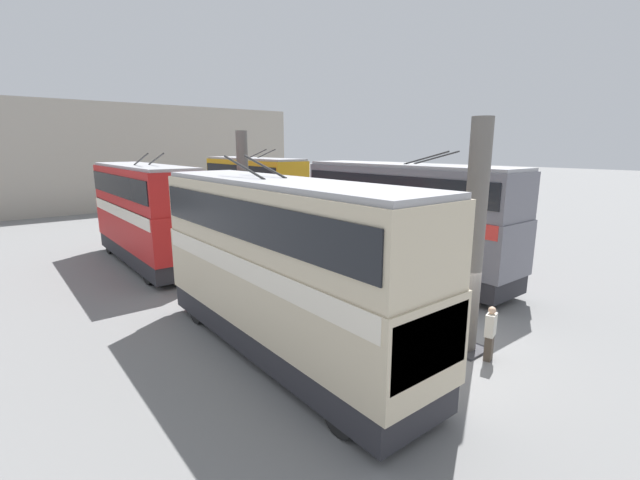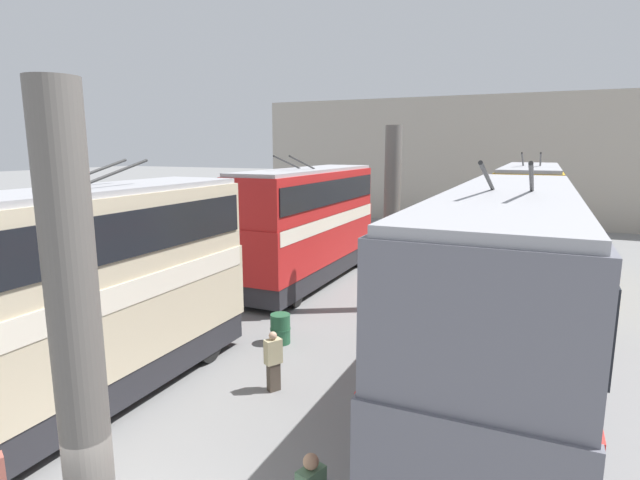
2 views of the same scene
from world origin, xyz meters
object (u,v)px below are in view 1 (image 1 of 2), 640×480
object	(u,v)px
person_aisle_foreground	(490,332)
bus_right_mid	(145,209)
person_by_left_row	(460,290)
person_by_right_row	(415,342)
person_aisle_midway	(317,280)
bus_left_near	(403,213)
bus_right_near	(281,258)
bus_left_far	(253,190)
oil_drum	(253,278)

from	to	relation	value
person_aisle_foreground	bus_right_mid	bearing A→B (deg)	177.81
person_by_left_row	person_by_right_row	distance (m)	4.86
person_aisle_midway	person_aisle_foreground	world-z (taller)	person_aisle_foreground
bus_left_near	person_by_left_row	distance (m)	5.58
bus_right_near	person_by_left_row	xyz separation A→B (m)	(-1.46, -6.73, -1.98)
bus_left_near	person_aisle_midway	xyz separation A→B (m)	(-0.27, 5.31, -2.18)
person_aisle_midway	person_aisle_foreground	size ratio (longest dim) A/B	0.96
bus_right_near	bus_right_mid	size ratio (longest dim) A/B	1.04
bus_right_mid	person_aisle_foreground	xyz separation A→B (m)	(-16.68, -4.42, -2.06)
bus_left_near	bus_right_near	distance (m)	9.49
bus_left_far	person_by_left_row	size ratio (longest dim) A/B	5.83
bus_right_near	oil_drum	xyz separation A→B (m)	(5.76, -2.29, -2.45)
bus_left_near	person_aisle_midway	size ratio (longest dim) A/B	7.23
person_by_left_row	bus_right_mid	bearing A→B (deg)	-45.97
bus_left_near	person_aisle_midway	world-z (taller)	bus_left_near
bus_right_mid	person_aisle_foreground	size ratio (longest dim) A/B	6.26
person_aisle_foreground	oil_drum	distance (m)	10.03
bus_right_near	oil_drum	distance (m)	6.66
bus_left_near	bus_right_mid	world-z (taller)	bus_left_near
bus_right_mid	person_aisle_foreground	bearing A→B (deg)	-165.16
person_aisle_midway	bus_right_near	bearing A→B (deg)	-109.50
bus_left_far	person_by_left_row	xyz separation A→B (m)	(-18.66, 2.19, -2.04)
bus_left_near	bus_right_near	xyz separation A→B (m)	(-3.24, 8.92, -0.07)
bus_right_near	bus_right_mid	xyz separation A→B (m)	(12.65, -0.00, -0.00)
bus_left_far	person_by_left_row	distance (m)	18.90
person_aisle_foreground	bus_left_far	bearing A→B (deg)	150.99
bus_left_far	bus_right_mid	xyz separation A→B (m)	(-4.54, 8.92, -0.07)
bus_right_near	person_aisle_midway	size ratio (longest dim) A/B	6.80
bus_right_mid	person_by_right_row	distance (m)	16.09
bus_left_near	oil_drum	bearing A→B (deg)	69.18
bus_right_near	person_aisle_foreground	bearing A→B (deg)	-132.36
bus_right_near	person_aisle_midway	world-z (taller)	bus_right_near
bus_right_near	person_by_right_row	xyz separation A→B (m)	(-3.16, -2.18, -2.02)
person_aisle_midway	person_by_left_row	bearing A→B (deg)	-23.65
bus_left_near	person_by_right_row	bearing A→B (deg)	133.50
bus_right_near	oil_drum	size ratio (longest dim) A/B	11.29
bus_right_near	person_by_left_row	distance (m)	7.17
bus_left_far	oil_drum	world-z (taller)	bus_left_far
person_aisle_midway	bus_left_near	bearing A→B (deg)	34.14
bus_right_near	oil_drum	bearing A→B (deg)	-21.67
person_by_right_row	oil_drum	bearing A→B (deg)	115.69
bus_right_mid	person_by_right_row	xyz separation A→B (m)	(-15.81, -2.18, -2.01)
person_by_left_row	person_aisle_foreground	distance (m)	3.46
bus_left_far	bus_right_near	world-z (taller)	bus_left_far
person_aisle_midway	person_by_right_row	bearing A→B (deg)	-72.00
bus_left_far	person_aisle_foreground	bearing A→B (deg)	168.03
bus_left_far	person_by_right_row	distance (m)	21.54
bus_left_far	oil_drum	distance (m)	13.46
bus_left_far	bus_right_near	bearing A→B (deg)	152.57
oil_drum	person_by_left_row	bearing A→B (deg)	-148.39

